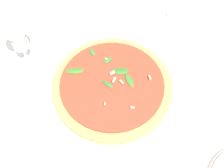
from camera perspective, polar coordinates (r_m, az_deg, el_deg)
ground_plane at (r=0.71m, az=-0.82°, el=-0.51°), size 6.00×6.00×0.00m
pizza_arugula_main at (r=0.69m, az=-0.01°, el=-0.56°), size 0.33×0.33×0.05m
wine_glass at (r=0.71m, az=-19.78°, el=9.33°), size 0.08×0.08×0.15m
napkin at (r=0.88m, az=8.16°, el=14.31°), size 0.14×0.11×0.01m
fork at (r=0.87m, az=8.73°, el=14.56°), size 0.22×0.05×0.00m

